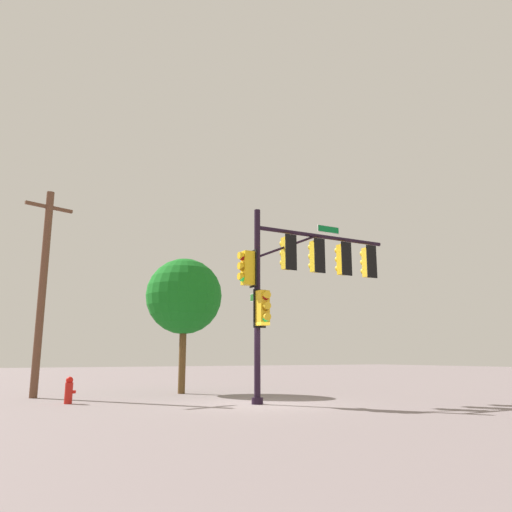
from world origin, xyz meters
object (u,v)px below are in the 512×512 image
utility_pole (43,287)px  fire_hydrant (69,390)px  signal_pole_assembly (299,272)px  tree_near (184,297)px

utility_pole → fire_hydrant: size_ratio=9.24×
signal_pole_assembly → tree_near: bearing=111.1°
signal_pole_assembly → utility_pole: utility_pole is taller
fire_hydrant → tree_near: 6.29m
signal_pole_assembly → fire_hydrant: signal_pole_assembly is taller
signal_pole_assembly → utility_pole: 9.55m
utility_pole → tree_near: bearing=-5.2°
signal_pole_assembly → fire_hydrant: size_ratio=7.54×
signal_pole_assembly → fire_hydrant: (-6.74, 2.99, -3.87)m
utility_pole → fire_hydrant: utility_pole is taller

